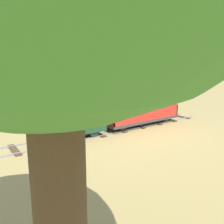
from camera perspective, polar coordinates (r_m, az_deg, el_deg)
ground_plane at (r=6.74m, az=1.81°, el=-4.32°), size 60.00×60.00×0.00m
track at (r=6.70m, az=1.39°, el=-4.27°), size 0.78×6.40×0.04m
locomotive at (r=5.96m, az=-7.84°, el=-1.78°), size 0.74×1.44×1.01m
passenger_car at (r=7.17m, az=7.16°, el=0.02°), size 0.84×2.70×0.97m
conductor_person at (r=7.07m, az=-9.19°, el=4.20°), size 0.30×0.30×1.62m
oak_tree_far at (r=10.05m, az=-24.82°, el=19.09°), size 2.67×2.67×4.68m
oak_tree_distant at (r=13.25m, az=7.51°, el=14.95°), size 2.49×2.49×3.89m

